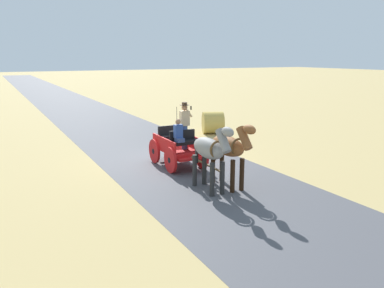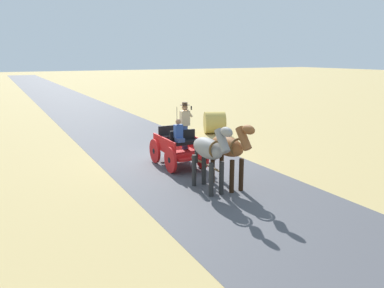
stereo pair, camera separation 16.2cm
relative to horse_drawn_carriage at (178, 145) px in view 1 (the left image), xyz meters
The scene contains 6 objects.
ground_plane 1.29m from the horse_drawn_carriage, 93.88° to the right, with size 200.00×200.00×0.00m, color tan.
road_surface 1.29m from the horse_drawn_carriage, 93.88° to the right, with size 5.62×160.00×0.01m, color #4C4C51.
horse_drawn_carriage is the anchor object (origin of this frame).
horse_near_side 3.09m from the horse_drawn_carriage, 96.21° to the left, with size 0.64×2.13×2.21m.
horse_off_side 3.09m from the horse_drawn_carriage, 82.78° to the left, with size 0.57×2.13×2.21m.
hay_bale 6.70m from the horse_drawn_carriage, 132.53° to the right, with size 1.20×1.20×1.10m, color gold.
Camera 1 is at (6.42, 14.02, 4.18)m, focal length 36.21 mm.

